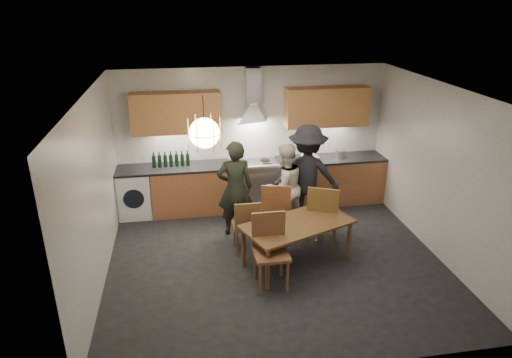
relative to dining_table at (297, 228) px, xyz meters
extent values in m
plane|color=black|center=(-0.30, 0.12, -0.60)|extent=(5.00, 5.00, 0.00)
cube|color=white|center=(-0.30, 2.37, 0.70)|extent=(5.00, 0.02, 2.60)
cube|color=white|center=(-0.30, -2.13, 0.70)|extent=(5.00, 0.02, 2.60)
cube|color=white|center=(-2.80, 0.12, 0.70)|extent=(0.02, 4.50, 2.60)
cube|color=white|center=(2.20, 0.12, 0.70)|extent=(0.02, 4.50, 2.60)
cube|color=white|center=(-0.30, 0.12, 2.00)|extent=(5.00, 4.50, 0.02)
cube|color=#BC7448|center=(-1.47, 2.07, -0.17)|extent=(1.45, 0.60, 0.86)
cube|color=#BC7448|center=(1.18, 2.07, -0.17)|extent=(2.05, 0.60, 0.86)
cube|color=white|center=(-2.50, 2.07, -0.17)|extent=(0.58, 0.58, 0.85)
cube|color=black|center=(-1.77, 2.07, 0.28)|extent=(2.05, 0.62, 0.04)
cube|color=black|center=(1.18, 2.07, 0.28)|extent=(2.05, 0.62, 0.04)
cube|color=silver|center=(-0.30, 2.07, -0.20)|extent=(0.90, 0.60, 0.80)
cube|color=black|center=(-0.30, 1.79, -0.22)|extent=(0.78, 0.02, 0.42)
cube|color=slate|center=(-0.30, 2.07, 0.24)|extent=(0.90, 0.60, 0.08)
cube|color=silver|center=(-0.30, 1.81, 0.30)|extent=(0.90, 0.08, 0.04)
cube|color=tan|center=(-1.67, 2.20, 1.26)|extent=(1.55, 0.35, 0.72)
cube|color=tan|center=(1.08, 2.20, 1.26)|extent=(1.55, 0.35, 0.72)
cube|color=silver|center=(-0.30, 2.24, 1.69)|extent=(0.26, 0.22, 0.62)
cylinder|color=black|center=(-1.30, 0.02, 1.75)|extent=(0.01, 0.01, 0.50)
sphere|color=#FFE0A5|center=(-1.30, 0.02, 1.50)|extent=(0.40, 0.40, 0.40)
torus|color=gold|center=(-1.30, 0.02, 1.50)|extent=(0.43, 0.43, 0.01)
cube|color=brown|center=(0.00, 0.00, 0.06)|extent=(1.79, 1.34, 0.04)
cylinder|color=brown|center=(-0.56, -0.58, -0.28)|extent=(0.06, 0.06, 0.64)
cylinder|color=brown|center=(-0.80, 0.03, -0.28)|extent=(0.06, 0.06, 0.64)
cylinder|color=brown|center=(0.80, -0.03, -0.28)|extent=(0.06, 0.06, 0.64)
cylinder|color=brown|center=(0.56, 0.58, -0.28)|extent=(0.06, 0.06, 0.64)
cube|color=brown|center=(-0.70, 0.51, -0.17)|extent=(0.41, 0.41, 0.04)
cube|color=brown|center=(-0.69, 0.33, 0.07)|extent=(0.40, 0.05, 0.44)
cylinder|color=brown|center=(-0.54, 0.68, -0.39)|extent=(0.03, 0.03, 0.41)
cylinder|color=brown|center=(-0.53, 0.35, -0.39)|extent=(0.03, 0.03, 0.41)
cylinder|color=brown|center=(-0.86, 0.67, -0.39)|extent=(0.03, 0.03, 0.41)
cylinder|color=brown|center=(-0.86, 0.34, -0.39)|extent=(0.03, 0.03, 0.41)
cube|color=brown|center=(-0.15, 0.82, -0.10)|extent=(0.56, 0.56, 0.04)
cube|color=brown|center=(-0.19, 0.62, 0.17)|extent=(0.46, 0.15, 0.51)
cylinder|color=brown|center=(0.08, 0.96, -0.36)|extent=(0.04, 0.04, 0.47)
cylinder|color=brown|center=(-0.01, 0.59, -0.36)|extent=(0.04, 0.04, 0.47)
cylinder|color=brown|center=(-0.28, 1.05, -0.36)|extent=(0.04, 0.04, 0.47)
cylinder|color=brown|center=(-0.37, 0.68, -0.36)|extent=(0.04, 0.04, 0.47)
cube|color=brown|center=(0.56, 0.51, -0.09)|extent=(0.63, 0.63, 0.05)
cube|color=brown|center=(0.47, 0.31, 0.20)|extent=(0.46, 0.23, 0.53)
cylinder|color=brown|center=(0.81, 0.61, -0.35)|extent=(0.04, 0.04, 0.49)
cylinder|color=brown|center=(0.66, 0.25, -0.35)|extent=(0.04, 0.04, 0.49)
cylinder|color=brown|center=(0.46, 0.76, -0.35)|extent=(0.04, 0.04, 0.49)
cylinder|color=brown|center=(0.30, 0.41, -0.35)|extent=(0.04, 0.04, 0.49)
cube|color=brown|center=(-0.49, -0.50, -0.10)|extent=(0.47, 0.47, 0.04)
cube|color=brown|center=(-0.49, -0.29, 0.18)|extent=(0.47, 0.05, 0.51)
cylinder|color=brown|center=(-0.68, -0.69, -0.36)|extent=(0.04, 0.04, 0.48)
cylinder|color=brown|center=(-0.68, -0.31, -0.36)|extent=(0.04, 0.04, 0.48)
cylinder|color=brown|center=(-0.30, -0.68, -0.36)|extent=(0.04, 0.04, 0.48)
cylinder|color=brown|center=(-0.30, -0.31, -0.36)|extent=(0.04, 0.04, 0.48)
imported|color=black|center=(-0.78, 1.10, 0.22)|extent=(0.60, 0.39, 1.63)
imported|color=beige|center=(0.06, 1.17, 0.16)|extent=(0.91, 0.82, 1.52)
imported|color=black|center=(0.49, 1.30, 0.29)|extent=(1.28, 0.95, 1.78)
imported|color=#ABAAAE|center=(0.75, 2.02, 0.34)|extent=(0.39, 0.39, 0.08)
cylinder|color=silver|center=(1.36, 2.09, 0.37)|extent=(0.26, 0.26, 0.14)
camera|label=1|loc=(-1.59, -5.76, 3.19)|focal=32.00mm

